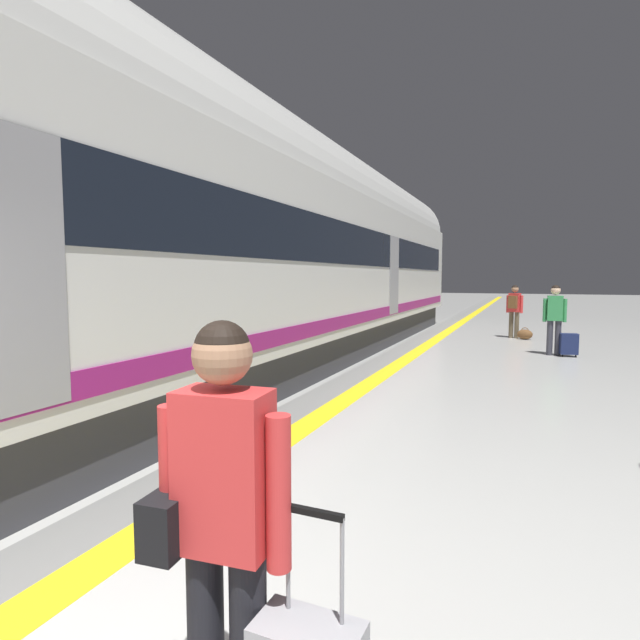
{
  "coord_description": "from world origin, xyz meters",
  "views": [
    {
      "loc": [
        1.87,
        -0.62,
        1.86
      ],
      "look_at": [
        -0.5,
        5.14,
        1.33
      ],
      "focal_mm": 28.62,
      "sensor_mm": 36.0,
      "label": 1
    }
  ],
  "objects_px": {
    "traveller_foreground": "(221,512)",
    "duffel_bag_near": "(525,334)",
    "high_speed_train": "(219,238)",
    "suitcase_mid": "(569,344)",
    "passenger_near": "(514,307)",
    "passenger_mid": "(555,315)"
  },
  "relations": [
    {
      "from": "traveller_foreground",
      "to": "duffel_bag_near",
      "type": "height_order",
      "value": "traveller_foreground"
    },
    {
      "from": "high_speed_train",
      "to": "suitcase_mid",
      "type": "bearing_deg",
      "value": 46.52
    },
    {
      "from": "passenger_near",
      "to": "passenger_mid",
      "type": "xyz_separation_m",
      "value": [
        0.98,
        -3.31,
        0.01
      ]
    },
    {
      "from": "passenger_mid",
      "to": "suitcase_mid",
      "type": "bearing_deg",
      "value": -19.15
    },
    {
      "from": "passenger_mid",
      "to": "traveller_foreground",
      "type": "bearing_deg",
      "value": -97.83
    },
    {
      "from": "high_speed_train",
      "to": "duffel_bag_near",
      "type": "bearing_deg",
      "value": 62.92
    },
    {
      "from": "suitcase_mid",
      "to": "traveller_foreground",
      "type": "bearing_deg",
      "value": -99.45
    },
    {
      "from": "duffel_bag_near",
      "to": "passenger_near",
      "type": "bearing_deg",
      "value": 141.24
    },
    {
      "from": "high_speed_train",
      "to": "passenger_near",
      "type": "xyz_separation_m",
      "value": [
        4.33,
        9.36,
        -1.55
      ]
    },
    {
      "from": "passenger_mid",
      "to": "suitcase_mid",
      "type": "xyz_separation_m",
      "value": [
        0.32,
        -0.11,
        -0.67
      ]
    },
    {
      "from": "passenger_near",
      "to": "duffel_bag_near",
      "type": "distance_m",
      "value": 0.91
    },
    {
      "from": "traveller_foreground",
      "to": "duffel_bag_near",
      "type": "bearing_deg",
      "value": 86.32
    },
    {
      "from": "high_speed_train",
      "to": "passenger_near",
      "type": "relative_size",
      "value": 19.22
    },
    {
      "from": "passenger_near",
      "to": "duffel_bag_near",
      "type": "height_order",
      "value": "passenger_near"
    },
    {
      "from": "passenger_near",
      "to": "suitcase_mid",
      "type": "xyz_separation_m",
      "value": [
        1.3,
        -3.42,
        -0.66
      ]
    },
    {
      "from": "high_speed_train",
      "to": "passenger_mid",
      "type": "xyz_separation_m",
      "value": [
        5.31,
        6.05,
        -1.53
      ]
    },
    {
      "from": "high_speed_train",
      "to": "suitcase_mid",
      "type": "height_order",
      "value": "high_speed_train"
    },
    {
      "from": "high_speed_train",
      "to": "duffel_bag_near",
      "type": "xyz_separation_m",
      "value": [
        4.65,
        9.1,
        -2.35
      ]
    },
    {
      "from": "passenger_mid",
      "to": "high_speed_train",
      "type": "bearing_deg",
      "value": -131.29
    },
    {
      "from": "traveller_foreground",
      "to": "passenger_mid",
      "type": "relative_size",
      "value": 1.02
    },
    {
      "from": "passenger_near",
      "to": "passenger_mid",
      "type": "bearing_deg",
      "value": -73.47
    },
    {
      "from": "high_speed_train",
      "to": "passenger_mid",
      "type": "relative_size",
      "value": 18.56
    }
  ]
}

